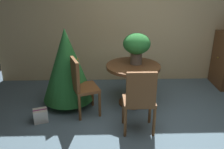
% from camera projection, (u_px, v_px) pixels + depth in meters
% --- Properties ---
extents(ground_plane, '(6.60, 6.60, 0.00)m').
position_uv_depth(ground_plane, '(155.00, 137.00, 3.53)').
color(ground_plane, slate).
extents(back_wall_panel, '(6.00, 0.10, 2.60)m').
position_uv_depth(back_wall_panel, '(138.00, 21.00, 5.08)').
color(back_wall_panel, beige).
rests_on(back_wall_panel, ground_plane).
extents(round_dining_table, '(0.94, 0.94, 0.75)m').
position_uv_depth(round_dining_table, '(133.00, 78.00, 4.28)').
color(round_dining_table, brown).
rests_on(round_dining_table, ground_plane).
extents(flower_vase, '(0.47, 0.47, 0.54)m').
position_uv_depth(flower_vase, '(137.00, 45.00, 4.13)').
color(flower_vase, '#665B51').
rests_on(flower_vase, round_dining_table).
extents(wooden_chair_left, '(0.51, 0.54, 0.98)m').
position_uv_depth(wooden_chair_left, '(81.00, 84.00, 3.95)').
color(wooden_chair_left, brown).
rests_on(wooden_chair_left, ground_plane).
extents(wooden_chair_near, '(0.46, 0.39, 1.00)m').
position_uv_depth(wooden_chair_near, '(140.00, 98.00, 3.44)').
color(wooden_chair_near, brown).
rests_on(wooden_chair_near, ground_plane).
extents(holiday_tree, '(0.90, 0.90, 1.39)m').
position_uv_depth(holiday_tree, '(67.00, 65.00, 4.20)').
color(holiday_tree, brown).
rests_on(holiday_tree, ground_plane).
extents(gift_box_cream, '(0.26, 0.24, 0.21)m').
position_uv_depth(gift_box_cream, '(41.00, 116.00, 3.88)').
color(gift_box_cream, silver).
rests_on(gift_box_cream, ground_plane).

